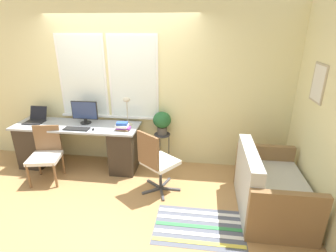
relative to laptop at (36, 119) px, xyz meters
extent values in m
plane|color=tan|center=(1.49, -0.38, -0.82)|extent=(14.00, 14.00, 0.00)
cube|color=beige|center=(1.49, 0.34, 0.53)|extent=(9.00, 0.06, 2.70)
cube|color=white|center=(0.80, 0.30, 0.69)|extent=(0.83, 0.02, 1.39)
cube|color=white|center=(0.80, 0.29, 0.69)|extent=(0.76, 0.01, 1.32)
cube|color=white|center=(1.68, 0.30, 0.69)|extent=(0.83, 0.02, 1.39)
cube|color=white|center=(1.68, 0.29, 0.69)|extent=(0.76, 0.01, 1.32)
cube|color=white|center=(1.24, 0.30, 0.01)|extent=(1.77, 0.11, 0.04)
cube|color=beige|center=(4.29, -0.38, 0.53)|extent=(0.06, 9.00, 2.70)
cube|color=tan|center=(4.25, -0.45, 0.83)|extent=(0.02, 0.37, 0.49)
cube|color=silver|center=(4.24, -0.45, 0.83)|extent=(0.01, 0.32, 0.44)
cube|color=#9EA3A8|center=(0.76, -0.06, -0.07)|extent=(2.09, 0.63, 0.03)
cube|color=#33281E|center=(-0.05, -0.06, -0.45)|extent=(0.40, 0.55, 0.74)
cube|color=#33281E|center=(1.56, -0.06, -0.45)|extent=(0.40, 0.55, 0.74)
cube|color=black|center=(0.00, -0.06, -0.04)|extent=(0.30, 0.24, 0.02)
cube|color=black|center=(0.00, 0.10, 0.08)|extent=(0.30, 0.10, 0.22)
cube|color=black|center=(0.00, 0.10, 0.08)|extent=(0.27, 0.08, 0.19)
cylinder|color=black|center=(0.88, 0.04, -0.04)|extent=(0.18, 0.18, 0.02)
cylinder|color=black|center=(0.88, 0.04, 0.00)|extent=(0.05, 0.05, 0.07)
cube|color=black|center=(0.88, 0.05, 0.18)|extent=(0.44, 0.02, 0.31)
cube|color=navy|center=(0.88, 0.03, 0.18)|extent=(0.42, 0.01, 0.29)
cube|color=black|center=(0.86, -0.25, -0.04)|extent=(0.41, 0.15, 0.02)
ellipsoid|color=black|center=(1.13, -0.25, -0.04)|extent=(0.03, 0.06, 0.03)
cylinder|color=#BCB299|center=(1.61, 0.06, -0.05)|extent=(0.14, 0.14, 0.01)
cylinder|color=#BCB299|center=(1.61, 0.06, 0.16)|extent=(0.02, 0.02, 0.40)
ellipsoid|color=#BCB299|center=(1.61, 0.06, 0.38)|extent=(0.12, 0.12, 0.08)
cube|color=olive|center=(1.60, -0.19, -0.04)|extent=(0.21, 0.13, 0.02)
cube|color=purple|center=(1.61, -0.18, -0.02)|extent=(0.22, 0.12, 0.03)
cube|color=white|center=(1.59, -0.18, 0.02)|extent=(0.20, 0.16, 0.04)
cube|color=#2851B2|center=(1.59, -0.18, 0.06)|extent=(0.18, 0.12, 0.04)
cylinder|color=brown|center=(0.29, -0.82, -0.62)|extent=(0.04, 0.04, 0.40)
cylinder|color=brown|center=(0.68, -0.74, -0.62)|extent=(0.04, 0.04, 0.40)
cylinder|color=brown|center=(0.21, -0.43, -0.62)|extent=(0.04, 0.04, 0.40)
cylinder|color=brown|center=(0.60, -0.36, -0.62)|extent=(0.04, 0.04, 0.40)
cube|color=silver|center=(0.45, -0.59, -0.42)|extent=(0.52, 0.51, 0.06)
cube|color=brown|center=(0.40, -0.36, -0.18)|extent=(0.40, 0.11, 0.43)
cube|color=#47474C|center=(2.14, -0.49, -0.81)|extent=(0.26, 0.21, 0.03)
cube|color=#47474C|center=(2.14, -0.67, -0.81)|extent=(0.27, 0.20, 0.03)
cube|color=#47474C|center=(2.30, -0.73, -0.81)|extent=(0.12, 0.30, 0.03)
cube|color=#47474C|center=(2.41, -0.59, -0.81)|extent=(0.30, 0.04, 0.03)
cube|color=#47474C|center=(2.31, -0.44, -0.81)|extent=(0.14, 0.30, 0.03)
cylinder|color=#333338|center=(2.26, -0.58, -0.59)|extent=(0.04, 0.04, 0.40)
cube|color=silver|center=(2.26, -0.58, -0.36)|extent=(0.62, 0.61, 0.06)
cube|color=brown|center=(2.12, -0.76, -0.09)|extent=(0.35, 0.28, 0.48)
cube|color=beige|center=(3.79, -0.85, -0.60)|extent=(0.82, 1.09, 0.45)
cube|color=beige|center=(3.46, -0.85, -0.17)|extent=(0.16, 1.09, 0.40)
cube|color=olive|center=(3.79, -1.44, -0.49)|extent=(0.82, 0.09, 0.67)
cube|color=olive|center=(3.79, -0.26, -0.49)|extent=(0.82, 0.09, 0.67)
cylinder|color=#333338|center=(2.17, 0.17, -0.25)|extent=(0.27, 0.27, 0.02)
cylinder|color=#333338|center=(2.29, 0.17, -0.54)|extent=(0.01, 0.01, 0.57)
cylinder|color=#333338|center=(2.11, 0.27, -0.54)|extent=(0.01, 0.01, 0.57)
cylinder|color=#333338|center=(2.11, 0.07, -0.54)|extent=(0.01, 0.01, 0.57)
cylinder|color=#514C47|center=(2.17, 0.17, -0.17)|extent=(0.16, 0.16, 0.13)
ellipsoid|color=#235B2D|center=(2.17, 0.17, 0.02)|extent=(0.30, 0.30, 0.27)
cube|color=#565B6B|center=(2.86, -1.31, -0.82)|extent=(1.10, 0.71, 0.01)
cube|color=#DBCC4C|center=(2.86, -1.57, -0.82)|extent=(1.07, 0.06, 0.00)
cube|color=white|center=(2.86, -1.44, -0.82)|extent=(1.07, 0.06, 0.00)
cube|color=#388E4C|center=(2.86, -1.31, -0.82)|extent=(1.07, 0.06, 0.00)
cube|color=white|center=(2.86, -1.18, -0.82)|extent=(1.07, 0.06, 0.00)
cube|color=white|center=(2.86, -1.05, -0.82)|extent=(1.07, 0.06, 0.00)
camera|label=1|loc=(2.82, -3.90, 1.50)|focal=28.00mm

